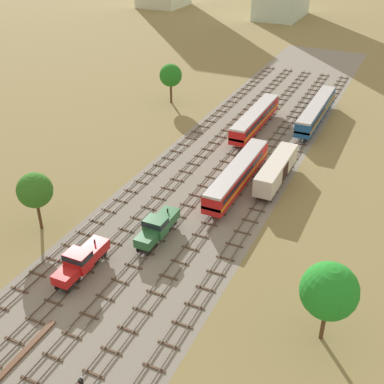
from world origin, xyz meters
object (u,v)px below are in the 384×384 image
object	(u,v)px
passenger_coach_centre_right_farther	(316,110)
freight_boxcar_centre_right_midfar	(276,169)
shunter_loco_left_nearest	(81,260)
shunter_loco_centre_left_near	(157,226)
diesel_railcar_centre_left_far	(255,118)
diesel_railcar_centre_mid	(237,174)

from	to	relation	value
passenger_coach_centre_right_farther	freight_boxcar_centre_right_midfar	bearing A→B (deg)	-89.99
shunter_loco_left_nearest	freight_boxcar_centre_right_midfar	size ratio (longest dim) A/B	0.60
shunter_loco_centre_left_near	freight_boxcar_centre_right_midfar	distance (m)	22.60
diesel_railcar_centre_left_far	passenger_coach_centre_right_farther	bearing A→B (deg)	43.05
freight_boxcar_centre_right_midfar	passenger_coach_centre_right_farther	distance (m)	26.46
shunter_loco_centre_left_near	diesel_railcar_centre_left_far	bearing A→B (deg)	90.00
shunter_loco_centre_left_near	freight_boxcar_centre_right_midfar	bearing A→B (deg)	65.44
shunter_loco_centre_left_near	diesel_railcar_centre_mid	bearing A→B (deg)	73.94
shunter_loco_centre_left_near	passenger_coach_centre_right_farther	distance (m)	47.94
passenger_coach_centre_right_farther	shunter_loco_centre_left_near	bearing A→B (deg)	-101.29
shunter_loco_centre_left_near	diesel_railcar_centre_left_far	size ratio (longest dim) A/B	0.41
shunter_loco_left_nearest	freight_boxcar_centre_right_midfar	world-z (taller)	freight_boxcar_centre_right_midfar
freight_boxcar_centre_right_midfar	diesel_railcar_centre_left_far	world-z (taller)	diesel_railcar_centre_left_far
diesel_railcar_centre_mid	diesel_railcar_centre_left_far	bearing A→B (deg)	102.07
shunter_loco_centre_left_near	freight_boxcar_centre_right_midfar	world-z (taller)	freight_boxcar_centre_right_midfar
diesel_railcar_centre_mid	passenger_coach_centre_right_farther	world-z (taller)	same
shunter_loco_left_nearest	diesel_railcar_centre_left_far	distance (m)	48.19
diesel_railcar_centre_left_far	passenger_coach_centre_right_farther	world-z (taller)	same
freight_boxcar_centre_right_midfar	passenger_coach_centre_right_farther	world-z (taller)	passenger_coach_centre_right_farther
shunter_loco_centre_left_near	diesel_railcar_centre_mid	world-z (taller)	diesel_railcar_centre_mid
diesel_railcar_centre_left_far	passenger_coach_centre_right_farther	distance (m)	12.84
shunter_loco_centre_left_near	diesel_railcar_centre_mid	distance (m)	16.97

